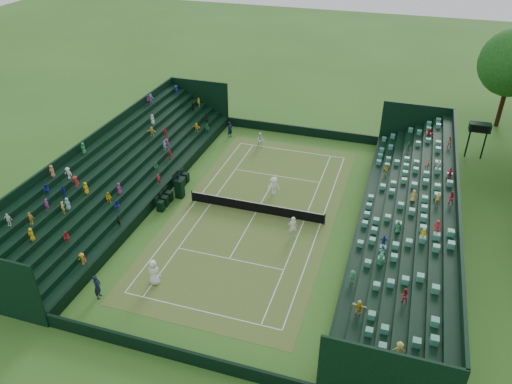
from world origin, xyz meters
The scene contains 18 objects.
ground centered at (0.00, 0.00, 0.00)m, with size 160.00×160.00×0.00m, color #315D1D.
court_surface centered at (0.00, 0.00, 0.01)m, with size 12.97×26.77×0.01m, color #407E2A.
perimeter_wall_north centered at (0.00, 15.88, 0.50)m, with size 17.17×0.20×1.00m, color black.
perimeter_wall_south centered at (0.00, -15.88, 0.50)m, with size 17.17×0.20×1.00m, color black.
perimeter_wall_east centered at (8.48, 0.00, 0.50)m, with size 0.20×31.77×1.00m, color black.
perimeter_wall_west centered at (-8.48, 0.00, 0.50)m, with size 0.20×31.77×1.00m, color black.
north_grandstand centered at (12.66, 0.00, 1.55)m, with size 6.60×32.00×4.90m.
south_grandstand centered at (-12.66, 0.00, 1.55)m, with size 6.60×32.00×4.90m.
tennis_net centered at (0.00, 0.00, 0.53)m, with size 11.67×0.10×1.06m.
scoreboard_tower centered at (17.75, 16.00, 3.14)m, with size 2.00×1.00×3.70m.
umpire_chair centered at (-7.08, 0.27, 1.14)m, with size 0.85×0.85×2.66m.
courtside_chairs centered at (-7.73, 0.35, 0.48)m, with size 0.59×5.55×1.27m.
player_near_west centered at (-3.98, -10.40, 0.97)m, with size 0.95×0.62×1.95m, color white.
player_near_east centered at (3.72, -2.37, 0.94)m, with size 0.68×0.45×1.87m, color white.
player_far_west centered at (-3.20, 11.60, 0.84)m, with size 0.82×0.64×1.68m, color silver.
player_far_east centered at (0.59, 3.27, 0.84)m, with size 1.08×0.62×1.67m, color white.
line_judge_north centered at (-7.12, 13.08, 0.87)m, with size 0.64×0.42×1.75m, color black.
line_judge_south centered at (-6.88, -12.75, 0.91)m, with size 0.67×0.44×1.83m, color black.
Camera 1 is at (10.50, -32.95, 23.42)m, focal length 35.00 mm.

